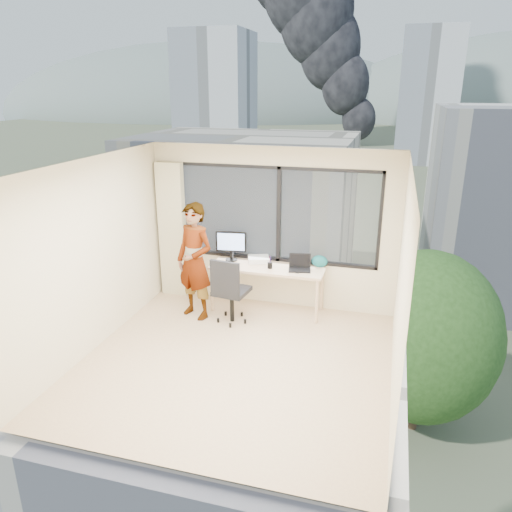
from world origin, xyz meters
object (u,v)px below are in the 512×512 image
(desk, at_px, (267,288))
(laptop, at_px, (300,264))
(chair, at_px, (232,289))
(handbag, at_px, (320,261))
(person, at_px, (195,261))
(monitor, at_px, (231,246))
(game_console, at_px, (259,259))

(desk, xyz_separation_m, laptop, (0.53, -0.03, 0.48))
(chair, xyz_separation_m, handbag, (1.22, 0.75, 0.31))
(chair, bearing_deg, person, -176.08)
(laptop, bearing_deg, monitor, 162.16)
(monitor, distance_m, laptop, 1.19)
(laptop, relative_size, handbag, 1.42)
(game_console, bearing_deg, chair, -126.22)
(handbag, bearing_deg, game_console, -163.50)
(person, xyz_separation_m, monitor, (0.38, 0.64, 0.08))
(person, bearing_deg, laptop, 38.34)
(monitor, bearing_deg, desk, -19.43)
(desk, distance_m, game_console, 0.50)
(desk, bearing_deg, game_console, 135.68)
(desk, bearing_deg, handbag, 14.31)
(person, height_order, game_console, person)
(desk, distance_m, handbag, 0.95)
(monitor, relative_size, laptop, 1.39)
(handbag, bearing_deg, chair, -132.75)
(person, relative_size, monitor, 3.67)
(person, bearing_deg, chair, 17.55)
(laptop, bearing_deg, desk, 167.12)
(game_console, bearing_deg, monitor, 167.93)
(desk, bearing_deg, person, -153.68)
(game_console, bearing_deg, laptop, -35.94)
(person, bearing_deg, desk, 47.44)
(desk, xyz_separation_m, game_console, (-0.19, 0.19, 0.42))
(person, height_order, monitor, person)
(desk, xyz_separation_m, monitor, (-0.64, 0.13, 0.62))
(person, bearing_deg, game_console, 61.19)
(laptop, distance_m, handbag, 0.36)
(person, relative_size, game_console, 5.47)
(monitor, bearing_deg, chair, -79.33)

